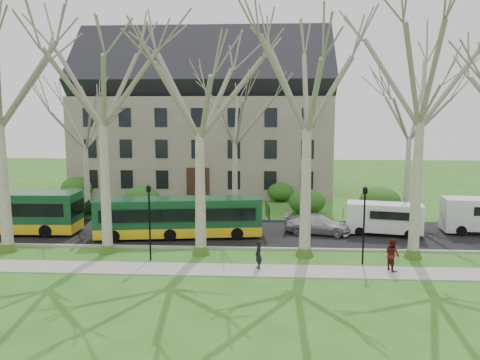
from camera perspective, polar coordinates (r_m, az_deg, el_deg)
name	(u,v)px	position (r m, az deg, el deg)	size (l,w,h in m)	color
ground	(256,257)	(27.84, 1.92, -9.35)	(120.00, 120.00, 0.00)	#31601B
sidewalk	(255,270)	(25.45, 1.79, -10.97)	(70.00, 2.00, 0.06)	gray
road	(257,233)	(33.12, 2.13, -6.46)	(80.00, 8.00, 0.06)	black
curb	(256,248)	(29.25, 1.98, -8.34)	(80.00, 0.25, 0.14)	#A5A39E
building	(205,116)	(50.98, -4.25, 7.73)	(26.50, 12.20, 16.00)	gray
tree_row_verge	(256,137)	(26.90, 2.00, 5.22)	(49.00, 7.00, 14.00)	gray
tree_row_far	(242,143)	(37.68, 0.30, 4.51)	(33.00, 7.00, 12.00)	gray
lamp_row	(255,218)	(26.20, 1.89, -4.63)	(36.22, 0.22, 4.30)	black
hedges	(207,197)	(41.54, -4.10, -2.13)	(30.60, 8.60, 2.00)	#1A5117
bus_follow	(179,217)	(31.90, -7.44, -4.49)	(11.01, 2.29, 2.75)	#124124
sedan	(318,224)	(33.13, 9.44, -5.32)	(1.86, 4.58, 1.33)	#BAB9BF
van_a	(384,219)	(33.80, 17.15, -4.57)	(5.01, 1.82, 2.18)	silver
pedestrian_a	(258,255)	(25.47, 2.26, -9.07)	(0.56, 0.37, 1.53)	black
pedestrian_b	(392,254)	(26.40, 18.08, -8.62)	(0.85, 0.66, 1.74)	#511312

